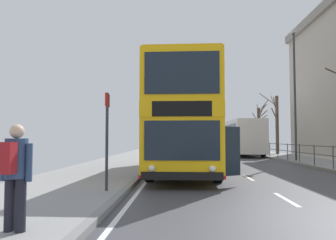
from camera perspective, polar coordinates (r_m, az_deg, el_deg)
name	(u,v)px	position (r m, az deg, el deg)	size (l,w,h in m)	color
ground	(291,223)	(6.75, 20.05, -16.02)	(15.80, 140.00, 0.20)	#404045
double_decker_bus_main	(185,121)	(15.16, 2.81, -0.19)	(3.28, 10.31, 4.49)	#F4B20F
background_bus_far_lane	(241,137)	(32.47, 12.20, -2.79)	(2.65, 10.84, 3.16)	white
pedestrian_railing_far_kerb	(293,149)	(22.86, 20.39, -4.68)	(0.05, 29.12, 1.09)	#2D3338
pedestrian_companion	(14,169)	(5.72, -24.52, -7.55)	(0.55, 0.56, 1.64)	black
bus_stop_sign_near	(107,130)	(9.45, -10.27, -1.70)	(0.08, 0.44, 2.69)	#2D2D33
street_lamp_far_side	(295,85)	(23.75, 20.63, 5.49)	(0.28, 0.60, 8.57)	#38383D
bare_tree_far_00	(259,127)	(41.01, 15.14, -1.16)	(1.90, 1.08, 6.00)	#4C3D2D
bare_tree_far_01	(277,123)	(33.39, 17.91, -0.47)	(1.57, 2.20, 5.85)	brown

